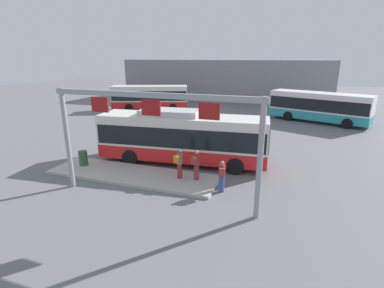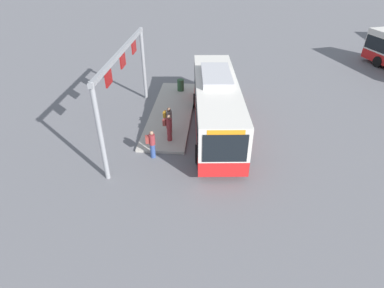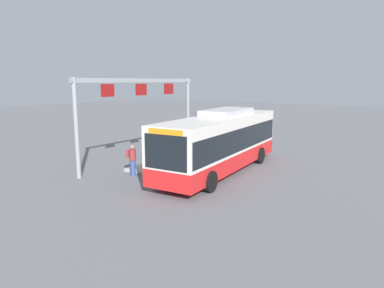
{
  "view_description": "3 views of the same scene",
  "coord_description": "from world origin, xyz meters",
  "views": [
    {
      "loc": [
        6.39,
        -16.65,
        6.64
      ],
      "look_at": [
        0.85,
        -0.54,
        1.49
      ],
      "focal_mm": 27.07,
      "sensor_mm": 36.0,
      "label": 1
    },
    {
      "loc": [
        17.76,
        -0.01,
        10.32
      ],
      "look_at": [
        3.62,
        -1.19,
        1.11
      ],
      "focal_mm": 29.89,
      "sensor_mm": 36.0,
      "label": 2
    },
    {
      "loc": [
        16.53,
        9.94,
        5.02
      ],
      "look_at": [
        1.62,
        -0.77,
        1.74
      ],
      "focal_mm": 33.11,
      "sensor_mm": 36.0,
      "label": 3
    }
  ],
  "objects": [
    {
      "name": "person_boarding",
      "position": [
        1.83,
        -2.7,
        1.05
      ],
      "size": [
        0.42,
        0.58,
        1.67
      ],
      "rotation": [
        0.0,
        0.0,
        1.33
      ],
      "color": "maroon",
      "rests_on": "platform_curb"
    },
    {
      "name": "platform_sign_gantry",
      "position": [
        0.59,
        -5.34,
        3.79
      ],
      "size": [
        10.04,
        0.24,
        5.2
      ],
      "color": "gray",
      "rests_on": "ground"
    },
    {
      "name": "person_waiting_mid",
      "position": [
        0.89,
        -2.83,
        1.05
      ],
      "size": [
        0.46,
        0.59,
        1.67
      ],
      "rotation": [
        0.0,
        0.0,
        1.25
      ],
      "color": "maroon",
      "rests_on": "platform_curb"
    },
    {
      "name": "ground_plane",
      "position": [
        0.0,
        0.0,
        0.0
      ],
      "size": [
        120.0,
        120.0,
        0.0
      ],
      "primitive_type": "plane",
      "color": "slate"
    },
    {
      "name": "bus_main",
      "position": [
        -0.01,
        -0.0,
        1.81
      ],
      "size": [
        10.88,
        3.51,
        3.46
      ],
      "rotation": [
        0.0,
        0.0,
        0.09
      ],
      "color": "red",
      "rests_on": "ground"
    },
    {
      "name": "platform_curb",
      "position": [
        -1.95,
        -3.07,
        0.08
      ],
      "size": [
        10.0,
        2.8,
        0.16
      ],
      "primitive_type": "cube",
      "color": "#B2ADA3",
      "rests_on": "ground"
    },
    {
      "name": "person_waiting_near",
      "position": [
        3.42,
        -3.41,
        0.89
      ],
      "size": [
        0.42,
        0.58,
        1.67
      ],
      "rotation": [
        0.0,
        0.0,
        1.81
      ],
      "color": "#334C8C",
      "rests_on": "ground"
    },
    {
      "name": "trash_bin",
      "position": [
        -5.52,
        -2.84,
        0.61
      ],
      "size": [
        0.52,
        0.52,
        0.9
      ],
      "primitive_type": "cylinder",
      "color": "#2D5133",
      "rests_on": "platform_curb"
    }
  ]
}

